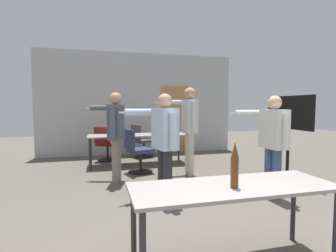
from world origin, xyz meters
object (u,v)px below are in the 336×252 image
Objects in this scene: office_chair_side_rolled at (137,152)px; office_chair_near_pushed at (142,142)px; office_chair_far_right at (106,145)px; person_left_plaid at (164,137)px; person_near_casual at (273,137)px; tv_screen at (289,126)px; person_far_watching at (115,128)px; person_center_tall at (189,122)px; beer_bottle at (235,166)px; drink_cup at (163,132)px.

office_chair_near_pushed is (0.36, 1.71, -0.02)m from office_chair_side_rolled.
office_chair_far_right is 0.99× the size of office_chair_near_pushed.
office_chair_far_right is at bearing 3.22° from person_left_plaid.
person_near_casual is 1.69× the size of office_chair_side_rolled.
tv_screen is at bearing -90.37° from person_left_plaid.
tv_screen reaches higher than person_left_plaid.
person_left_plaid is at bearing -134.53° from person_far_watching.
person_center_tall is 1.28m from office_chair_side_rolled.
beer_bottle is at bearing -24.00° from office_chair_near_pushed.
person_center_tall is 1.80m from person_near_casual.
office_chair_far_right is 1.57m from office_chair_side_rolled.
tv_screen reaches higher than office_chair_far_right.
beer_bottle reaches higher than office_chair_side_rolled.
beer_bottle is (-1.51, -1.55, -0.03)m from person_near_casual.
drink_cup is at bearing 8.60° from person_center_tall.
person_left_plaid reaches higher than beer_bottle.
person_left_plaid is at bearing -26.83° from office_chair_near_pushed.
office_chair_near_pushed is (0.98, 0.26, 0.01)m from office_chair_far_right.
tv_screen is at bearing -85.82° from person_far_watching.
office_chair_near_pushed is 5.29m from beer_bottle.
tv_screen reaches higher than beer_bottle.
person_left_plaid is at bearing 94.79° from beer_bottle.
office_chair_far_right is (-0.13, 1.99, -0.60)m from person_far_watching.
person_far_watching is 1.33m from person_left_plaid.
person_left_plaid is 2.62m from drink_cup.
tv_screen reaches higher than drink_cup.
office_chair_side_rolled is (0.62, -1.44, 0.03)m from office_chair_far_right.
person_center_tall is 3.22m from beer_bottle.
office_chair_near_pushed is at bearing 150.07° from office_chair_side_rolled.
person_center_tall is 1.92× the size of office_chair_side_rolled.
office_chair_near_pushed is (-0.65, 2.13, -0.69)m from person_center_tall.
drink_cup is at bearing 7.88° from office_chair_far_right.
tv_screen is 1.01× the size of person_left_plaid.
office_chair_side_rolled is 2.38× the size of beer_bottle.
person_near_casual is 3.04m from drink_cup.
office_chair_side_rolled is 1.75m from office_chair_near_pushed.
person_far_watching is 1.04× the size of person_left_plaid.
tv_screen is 3.37m from beer_bottle.
drink_cup is (-1.98, 2.07, -0.24)m from tv_screen.
person_center_tall is 16.12× the size of drink_cup.
person_left_plaid reaches higher than office_chair_side_rolled.
beer_bottle reaches higher than office_chair_near_pushed.
person_far_watching reaches higher than person_left_plaid.
person_near_casual is (0.82, -1.59, -0.16)m from person_center_tall.
person_left_plaid is 4.08× the size of beer_bottle.
person_far_watching is 1.79× the size of office_chair_side_rolled.
office_chair_side_rolled is (-1.84, 2.02, -0.51)m from person_near_casual.
office_chair_far_right is at bearing 100.64° from beer_bottle.
tv_screen is 1.77× the size of office_chair_near_pushed.
person_far_watching is 2.48m from office_chair_near_pushed.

